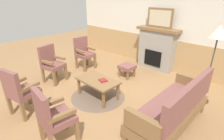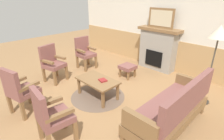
% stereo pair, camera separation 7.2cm
% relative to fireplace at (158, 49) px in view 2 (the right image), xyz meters
% --- Properties ---
extents(ground_plane, '(14.00, 14.00, 0.00)m').
position_rel_fireplace_xyz_m(ground_plane, '(0.00, -2.35, -0.65)').
color(ground_plane, '#997047').
extents(wall_back, '(7.20, 0.14, 2.70)m').
position_rel_fireplace_xyz_m(wall_back, '(0.00, 0.25, 0.66)').
color(wall_back, silver).
rests_on(wall_back, ground_plane).
extents(fireplace, '(1.30, 0.44, 1.28)m').
position_rel_fireplace_xyz_m(fireplace, '(0.00, 0.00, 0.00)').
color(fireplace, gray).
rests_on(fireplace, ground_plane).
extents(framed_picture, '(0.80, 0.04, 0.56)m').
position_rel_fireplace_xyz_m(framed_picture, '(0.00, 0.00, 0.91)').
color(framed_picture, brown).
rests_on(framed_picture, fireplace).
extents(couch, '(0.70, 1.80, 0.98)m').
position_rel_fireplace_xyz_m(couch, '(1.65, -2.21, -0.26)').
color(couch, brown).
rests_on(couch, ground_plane).
extents(coffee_table, '(0.96, 0.56, 0.44)m').
position_rel_fireplace_xyz_m(coffee_table, '(-0.03, -2.43, -0.27)').
color(coffee_table, brown).
rests_on(coffee_table, ground_plane).
extents(round_rug, '(1.25, 1.25, 0.01)m').
position_rel_fireplace_xyz_m(round_rug, '(-0.03, -2.43, -0.65)').
color(round_rug, brown).
rests_on(round_rug, ground_plane).
extents(book_on_table, '(0.20, 0.19, 0.03)m').
position_rel_fireplace_xyz_m(book_on_table, '(0.10, -2.39, -0.20)').
color(book_on_table, maroon).
rests_on(book_on_table, coffee_table).
extents(footstool, '(0.40, 0.40, 0.36)m').
position_rel_fireplace_xyz_m(footstool, '(-0.23, -1.14, -0.37)').
color(footstool, brown).
rests_on(footstool, ground_plane).
extents(armchair_near_fireplace, '(0.49, 0.49, 0.98)m').
position_rel_fireplace_xyz_m(armchair_near_fireplace, '(-1.66, -1.55, -0.11)').
color(armchair_near_fireplace, brown).
rests_on(armchair_near_fireplace, ground_plane).
extents(armchair_by_window_left, '(0.58, 0.58, 0.98)m').
position_rel_fireplace_xyz_m(armchair_by_window_left, '(-1.54, -2.72, -0.11)').
color(armchair_by_window_left, brown).
rests_on(armchair_by_window_left, ground_plane).
extents(armchair_front_left, '(0.58, 0.58, 0.98)m').
position_rel_fireplace_xyz_m(armchair_front_left, '(-0.63, -3.88, -0.11)').
color(armchair_front_left, brown).
rests_on(armchair_front_left, ground_plane).
extents(armchair_front_center, '(0.53, 0.53, 0.98)m').
position_rel_fireplace_xyz_m(armchair_front_center, '(0.51, -3.83, -0.11)').
color(armchair_front_center, brown).
rests_on(armchair_front_center, ground_plane).
extents(floor_lamp_by_couch, '(0.36, 0.36, 1.68)m').
position_rel_fireplace_xyz_m(floor_lamp_by_couch, '(1.80, -0.93, 0.80)').
color(floor_lamp_by_couch, '#332D28').
rests_on(floor_lamp_by_couch, ground_plane).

